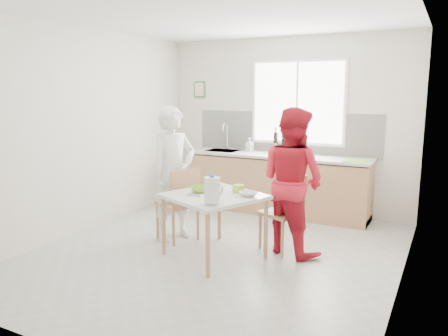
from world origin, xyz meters
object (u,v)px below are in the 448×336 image
at_px(dining_table, 214,201).
at_px(chair_left, 180,201).
at_px(person_red, 292,181).
at_px(chair_far, 286,208).
at_px(bowl_white, 248,194).
at_px(wine_bottle_a, 276,142).
at_px(wine_bottle_b, 284,144).
at_px(bowl_green, 200,189).
at_px(milk_jug, 212,190).
at_px(person_white, 174,174).

xyz_separation_m(dining_table, chair_left, (-0.63, 0.26, -0.14)).
relative_size(dining_table, person_red, 0.73).
height_order(dining_table, person_red, person_red).
bearing_deg(chair_left, person_red, 124.75).
relative_size(chair_far, bowl_white, 4.74).
bearing_deg(dining_table, chair_left, 157.56).
bearing_deg(wine_bottle_a, wine_bottle_b, -19.36).
relative_size(wine_bottle_a, wine_bottle_b, 1.07).
bearing_deg(chair_left, wine_bottle_b, -176.71).
relative_size(bowl_green, milk_jug, 0.73).
bearing_deg(wine_bottle_a, bowl_white, -76.77).
bearing_deg(wine_bottle_b, dining_table, -90.90).
xyz_separation_m(dining_table, milk_jug, (0.19, -0.38, 0.23)).
height_order(bowl_green, milk_jug, milk_jug).
xyz_separation_m(person_white, person_red, (1.48, 0.25, 0.00)).
xyz_separation_m(dining_table, bowl_white, (0.37, 0.12, 0.10)).
bearing_deg(bowl_green, chair_left, 151.60).
relative_size(person_red, bowl_white, 8.88).
bearing_deg(chair_far, wine_bottle_a, 137.84).
relative_size(chair_far, wine_bottle_a, 2.84).
relative_size(person_white, milk_jug, 5.88).
relative_size(chair_far, person_red, 0.53).
xyz_separation_m(chair_left, wine_bottle_b, (0.66, 1.91, 0.55)).
distance_m(bowl_white, milk_jug, 0.55).
distance_m(chair_left, milk_jug, 1.10).
bearing_deg(person_white, person_red, -58.14).
relative_size(person_red, wine_bottle_a, 5.32).
distance_m(person_red, milk_jug, 1.08).
xyz_separation_m(dining_table, person_red, (0.73, 0.56, 0.20)).
xyz_separation_m(person_red, wine_bottle_a, (-0.85, 1.66, 0.23)).
relative_size(chair_left, person_red, 0.55).
xyz_separation_m(dining_table, person_white, (-0.75, 0.31, 0.20)).
bearing_deg(bowl_green, chair_far, 35.22).
bearing_deg(person_red, chair_far, -13.89).
bearing_deg(bowl_white, dining_table, -162.63).
xyz_separation_m(milk_jug, wine_bottle_a, (-0.32, 2.60, 0.20)).
bearing_deg(dining_table, wine_bottle_b, 89.10).
relative_size(bowl_green, wine_bottle_a, 0.66).
bearing_deg(person_red, bowl_white, 73.38).
distance_m(dining_table, milk_jug, 0.49).
bearing_deg(wine_bottle_a, milk_jug, -83.09).
bearing_deg(person_red, milk_jug, 82.68).
xyz_separation_m(chair_left, bowl_green, (0.42, -0.23, 0.25)).
height_order(chair_far, wine_bottle_b, wine_bottle_b).
xyz_separation_m(chair_far, bowl_white, (-0.26, -0.51, 0.25)).
xyz_separation_m(person_red, bowl_white, (-0.36, -0.44, -0.10)).
bearing_deg(bowl_green, wine_bottle_a, 87.85).
relative_size(chair_left, wine_bottle_b, 3.12).
height_order(chair_far, bowl_white, chair_far).
bearing_deg(milk_jug, chair_left, 164.49).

